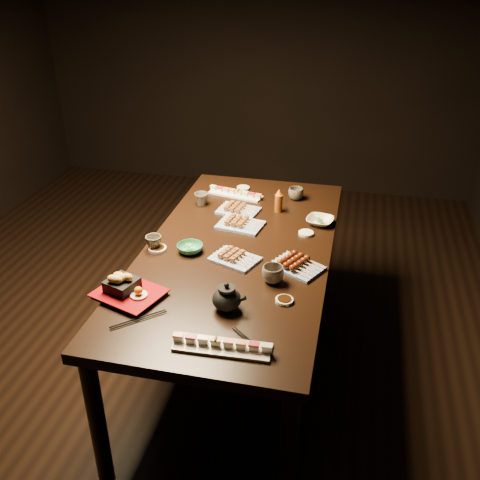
# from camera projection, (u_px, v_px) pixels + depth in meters

# --- Properties ---
(ground) EXTENTS (5.00, 5.00, 0.00)m
(ground) POSITION_uv_depth(u_px,v_px,m) (169.00, 341.00, 3.16)
(ground) COLOR black
(ground) RESTS_ON ground
(dining_table) EXTENTS (1.23, 1.94, 0.75)m
(dining_table) POSITION_uv_depth(u_px,v_px,m) (238.00, 311.00, 2.80)
(dining_table) COLOR black
(dining_table) RESTS_ON ground
(sushi_platter_near) EXTENTS (0.37, 0.11, 0.04)m
(sushi_platter_near) POSITION_uv_depth(u_px,v_px,m) (222.00, 344.00, 1.95)
(sushi_platter_near) COLOR white
(sushi_platter_near) RESTS_ON dining_table
(sushi_platter_far) EXTENTS (0.34, 0.16, 0.04)m
(sushi_platter_far) POSITION_uv_depth(u_px,v_px,m) (235.00, 193.00, 3.17)
(sushi_platter_far) COLOR white
(sushi_platter_far) RESTS_ON dining_table
(yakitori_plate_center) EXTENTS (0.25, 0.20, 0.06)m
(yakitori_plate_center) POSITION_uv_depth(u_px,v_px,m) (241.00, 221.00, 2.81)
(yakitori_plate_center) COLOR #828EB6
(yakitori_plate_center) RESTS_ON dining_table
(yakitori_plate_right) EXTENTS (0.25, 0.22, 0.05)m
(yakitori_plate_right) POSITION_uv_depth(u_px,v_px,m) (235.00, 255.00, 2.50)
(yakitori_plate_right) COLOR #828EB6
(yakitori_plate_right) RESTS_ON dining_table
(yakitori_plate_left) EXTENTS (0.24, 0.20, 0.06)m
(yakitori_plate_left) POSITION_uv_depth(u_px,v_px,m) (238.00, 207.00, 2.97)
(yakitori_plate_left) COLOR #828EB6
(yakitori_plate_left) RESTS_ON dining_table
(tsukune_plate) EXTENTS (0.27, 0.25, 0.06)m
(tsukune_plate) POSITION_uv_depth(u_px,v_px,m) (297.00, 263.00, 2.44)
(tsukune_plate) COLOR #828EB6
(tsukune_plate) RESTS_ON dining_table
(edamame_bowl_green) EXTENTS (0.16, 0.16, 0.04)m
(edamame_bowl_green) POSITION_uv_depth(u_px,v_px,m) (190.00, 248.00, 2.58)
(edamame_bowl_green) COLOR #287C56
(edamame_bowl_green) RESTS_ON dining_table
(edamame_bowl_cream) EXTENTS (0.17, 0.17, 0.03)m
(edamame_bowl_cream) POSITION_uv_depth(u_px,v_px,m) (320.00, 221.00, 2.84)
(edamame_bowl_cream) COLOR beige
(edamame_bowl_cream) RESTS_ON dining_table
(tempura_tray) EXTENTS (0.33, 0.29, 0.10)m
(tempura_tray) POSITION_uv_depth(u_px,v_px,m) (128.00, 287.00, 2.23)
(tempura_tray) COLOR black
(tempura_tray) RESTS_ON dining_table
(teacup_near_left) EXTENTS (0.10, 0.10, 0.07)m
(teacup_near_left) POSITION_uv_depth(u_px,v_px,m) (154.00, 243.00, 2.59)
(teacup_near_left) COLOR #4D453B
(teacup_near_left) RESTS_ON dining_table
(teacup_mid_right) EXTENTS (0.12, 0.12, 0.08)m
(teacup_mid_right) POSITION_uv_depth(u_px,v_px,m) (273.00, 274.00, 2.34)
(teacup_mid_right) COLOR #4D453B
(teacup_mid_right) RESTS_ON dining_table
(teacup_far_left) EXTENTS (0.08, 0.08, 0.07)m
(teacup_far_left) POSITION_uv_depth(u_px,v_px,m) (201.00, 199.00, 3.04)
(teacup_far_left) COLOR #4D453B
(teacup_far_left) RESTS_ON dining_table
(teacup_far_right) EXTENTS (0.10, 0.10, 0.07)m
(teacup_far_right) POSITION_uv_depth(u_px,v_px,m) (296.00, 194.00, 3.11)
(teacup_far_right) COLOR #4D453B
(teacup_far_right) RESTS_ON dining_table
(teapot) EXTENTS (0.14, 0.14, 0.12)m
(teapot) POSITION_uv_depth(u_px,v_px,m) (227.00, 296.00, 2.15)
(teapot) COLOR black
(teapot) RESTS_ON dining_table
(condiment_bottle) EXTENTS (0.06, 0.06, 0.13)m
(condiment_bottle) POSITION_uv_depth(u_px,v_px,m) (279.00, 200.00, 2.95)
(condiment_bottle) COLOR #6F340E
(condiment_bottle) RESTS_ON dining_table
(sauce_dish_west) EXTENTS (0.12, 0.12, 0.02)m
(sauce_dish_west) POSITION_uv_depth(u_px,v_px,m) (157.00, 249.00, 2.60)
(sauce_dish_west) COLOR white
(sauce_dish_west) RESTS_ON dining_table
(sauce_dish_east) EXTENTS (0.09, 0.09, 0.01)m
(sauce_dish_east) POSITION_uv_depth(u_px,v_px,m) (306.00, 233.00, 2.74)
(sauce_dish_east) COLOR white
(sauce_dish_east) RESTS_ON dining_table
(sauce_dish_se) EXTENTS (0.08, 0.08, 0.01)m
(sauce_dish_se) POSITION_uv_depth(u_px,v_px,m) (284.00, 300.00, 2.22)
(sauce_dish_se) COLOR white
(sauce_dish_se) RESTS_ON dining_table
(sauce_dish_nw) EXTENTS (0.08, 0.08, 0.01)m
(sauce_dish_nw) POSITION_uv_depth(u_px,v_px,m) (243.00, 188.00, 3.26)
(sauce_dish_nw) COLOR white
(sauce_dish_nw) RESTS_ON dining_table
(chopsticks_near) EXTENTS (0.19, 0.17, 0.01)m
(chopsticks_near) POSITION_uv_depth(u_px,v_px,m) (139.00, 320.00, 2.11)
(chopsticks_near) COLOR black
(chopsticks_near) RESTS_ON dining_table
(chopsticks_se) EXTENTS (0.17, 0.15, 0.01)m
(chopsticks_se) POSITION_uv_depth(u_px,v_px,m) (250.00, 342.00, 1.99)
(chopsticks_se) COLOR black
(chopsticks_se) RESTS_ON dining_table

